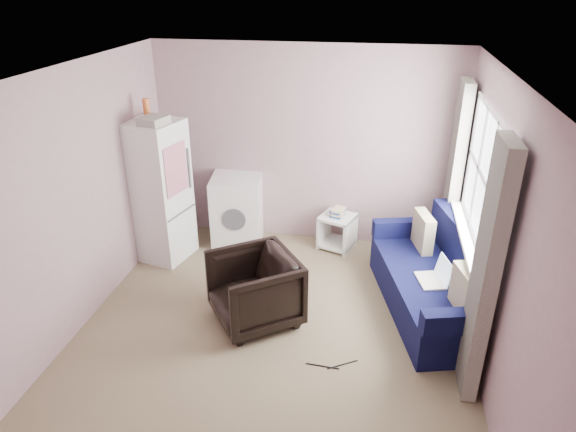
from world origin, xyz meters
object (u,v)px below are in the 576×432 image
at_px(fridge, 159,191).
at_px(sofa, 439,283).
at_px(side_table, 337,229).
at_px(armchair, 254,286).
at_px(washing_machine, 237,208).

relative_size(fridge, sofa, 0.93).
relative_size(side_table, sofa, 0.26).
bearing_deg(side_table, armchair, -111.78).
xyz_separation_m(fridge, side_table, (2.10, 0.58, -0.61)).
bearing_deg(fridge, sofa, 3.27).
height_order(armchair, sofa, sofa).
distance_m(armchair, side_table, 1.82).
bearing_deg(armchair, washing_machine, 165.19).
relative_size(fridge, washing_machine, 2.20).
bearing_deg(washing_machine, side_table, -6.60).
xyz_separation_m(armchair, washing_machine, (-0.63, 1.66, 0.06)).
height_order(fridge, washing_machine, fridge).
height_order(armchair, side_table, armchair).
distance_m(side_table, sofa, 1.64).
bearing_deg(side_table, fridge, -164.58).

